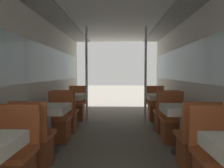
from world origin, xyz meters
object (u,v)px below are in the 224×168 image
object	(u,v)px
chair_left_near_1	(34,147)
dining_table_right_1	(183,113)
chair_right_far_1	(173,126)
chair_left_far_1	(58,125)
chair_left_near_2	(66,118)
chair_left_far_0	(11,167)
dining_table_left_2	(72,99)
chair_right_near_1	(196,148)
support_pole_right_2	(146,77)
support_pole_left_2	(87,77)
chair_right_far_2	(156,110)
dining_table_left_1	(48,112)
chair_left_far_2	(76,109)
chair_right_near_2	(166,119)
dining_table_right_2	(161,99)

from	to	relation	value
chair_left_near_1	dining_table_right_1	world-z (taller)	chair_left_near_1
chair_right_far_1	chair_left_near_1	bearing A→B (deg)	28.62
chair_left_far_1	chair_left_near_2	world-z (taller)	same
chair_left_far_1	chair_left_far_0	bearing A→B (deg)	90.00
dining_table_left_2	chair_left_far_1	bearing A→B (deg)	-90.00
chair_right_near_1	support_pole_right_2	xyz separation A→B (m)	(-0.34, 2.26, 0.85)
chair_left_near_2	support_pole_left_2	xyz separation A→B (m)	(0.34, 0.55, 0.85)
chair_left_near_2	chair_left_far_0	bearing A→B (deg)	-90.00
chair_right_far_1	chair_right_far_2	xyz separation A→B (m)	(0.00, 1.71, 0.00)
dining_table_left_1	chair_right_far_1	bearing A→B (deg)	15.26
chair_left_far_0	chair_left_near_1	bearing A→B (deg)	-90.00
support_pole_left_2	dining_table_left_1	bearing A→B (deg)	-101.43
chair_left_far_2	dining_table_right_1	distance (m)	3.06
chair_left_far_2	dining_table_right_1	xyz separation A→B (m)	(2.03, -2.26, 0.34)
dining_table_left_1	chair_right_near_2	bearing A→B (deg)	29.59
chair_left_far_0	dining_table_left_1	xyz separation A→B (m)	(0.00, 1.15, 0.34)
dining_table_left_2	support_pole_left_2	xyz separation A→B (m)	(0.34, 0.00, 0.51)
chair_left_far_2	support_pole_left_2	xyz separation A→B (m)	(0.34, -0.55, 0.85)
chair_right_far_1	chair_left_far_2	bearing A→B (deg)	-40.05
dining_table_left_1	dining_table_right_2	world-z (taller)	same
chair_left_far_2	dining_table_left_2	bearing A→B (deg)	90.00
dining_table_right_2	support_pole_right_2	xyz separation A→B (m)	(-0.34, 0.00, 0.51)
dining_table_right_2	chair_left_far_2	bearing A→B (deg)	164.74
dining_table_left_2	chair_right_far_1	size ratio (longest dim) A/B	0.82
support_pole_right_2	chair_left_far_1	bearing A→B (deg)	-145.63
chair_left_far_1	dining_table_right_1	xyz separation A→B (m)	(2.03, -0.55, 0.34)
chair_left_far_1	support_pole_right_2	distance (m)	2.21
chair_left_near_1	chair_left_far_2	xyz separation A→B (m)	(0.00, 2.81, 0.00)
chair_left_far_0	support_pole_left_2	xyz separation A→B (m)	(0.34, 2.86, 0.85)
chair_right_far_1	chair_right_far_2	world-z (taller)	same
dining_table_right_2	chair_right_near_2	distance (m)	0.65
dining_table_right_1	chair_left_far_2	bearing A→B (deg)	131.93
dining_table_left_1	chair_left_far_1	size ratio (longest dim) A/B	0.82
dining_table_left_2	chair_right_near_1	world-z (taller)	chair_right_near_1
chair_left_far_2	dining_table_right_1	size ratio (longest dim) A/B	1.21
chair_right_near_1	chair_left_near_1	bearing A→B (deg)	180.00
chair_left_far_2	chair_right_far_2	size ratio (longest dim) A/B	1.00
chair_left_far_0	chair_right_far_2	world-z (taller)	same
support_pole_left_2	chair_left_far_0	bearing A→B (deg)	-96.88
chair_right_far_1	chair_right_far_2	bearing A→B (deg)	-90.00
chair_right_far_1	dining_table_left_2	bearing A→B (deg)	-29.59
dining_table_left_1	dining_table_right_1	world-z (taller)	same
dining_table_left_1	dining_table_right_1	bearing A→B (deg)	0.00
dining_table_right_1	chair_right_far_1	distance (m)	0.65
dining_table_right_1	chair_right_far_1	size ratio (longest dim) A/B	0.82
chair_left_far_1	chair_left_far_2	xyz separation A→B (m)	(0.00, 1.71, 0.00)
dining_table_left_1	chair_left_near_2	bearing A→B (deg)	90.00
chair_left_far_0	dining_table_right_1	bearing A→B (deg)	-150.41
dining_table_left_1	chair_right_far_1	world-z (taller)	chair_right_far_1
dining_table_left_1	chair_right_far_2	xyz separation A→B (m)	(2.03, 2.26, -0.34)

